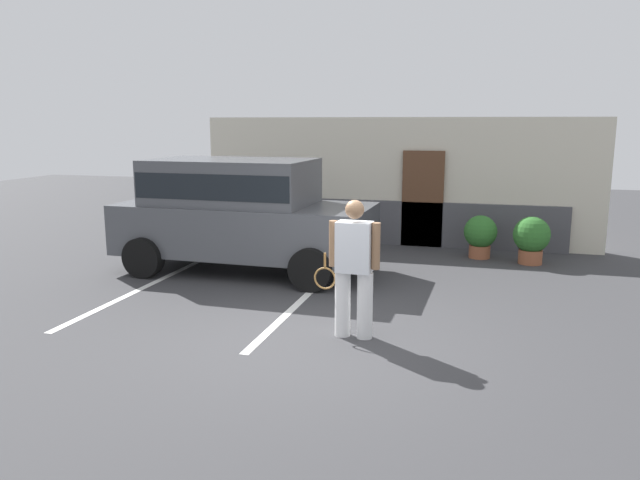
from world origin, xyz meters
TOP-DOWN VIEW (x-y plane):
  - ground_plane at (0.00, 0.00)m, footprint 40.00×40.00m
  - parking_stripe_0 at (-3.43, 1.50)m, footprint 0.12×4.40m
  - parking_stripe_1 at (-0.68, 1.50)m, footprint 0.12×4.40m
  - house_frontage at (0.01, 6.51)m, footprint 8.82×0.40m
  - parked_suv at (-2.33, 3.16)m, footprint 4.64×2.24m
  - tennis_player_man at (0.43, 0.26)m, footprint 0.91×0.29m
  - potted_plant_by_porch at (1.91, 5.45)m, footprint 0.66×0.66m
  - potted_plant_secondary at (2.87, 5.17)m, footprint 0.70×0.70m

SIDE VIEW (x-z plane):
  - ground_plane at x=0.00m, z-range 0.00..0.00m
  - parking_stripe_0 at x=-3.43m, z-range 0.00..0.01m
  - parking_stripe_1 at x=-0.68m, z-range 0.00..0.01m
  - potted_plant_by_porch at x=1.91m, z-range 0.05..0.91m
  - potted_plant_secondary at x=2.87m, z-range 0.05..0.97m
  - tennis_player_man at x=0.43m, z-range 0.03..1.80m
  - parked_suv at x=-2.33m, z-range 0.12..2.17m
  - house_frontage at x=0.01m, z-range -0.09..2.73m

